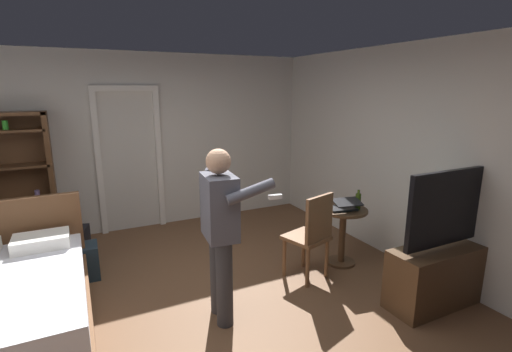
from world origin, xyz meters
name	(u,v)px	position (x,y,z in m)	size (l,w,h in m)	color
ground_plane	(201,320)	(0.00, 0.00, 0.00)	(5.97, 5.97, 0.00)	brown
wall_back	(140,142)	(0.00, 2.77, 1.30)	(5.44, 0.12, 2.60)	beige
wall_right	(419,159)	(2.66, 0.00, 1.30)	(0.12, 5.67, 2.60)	beige
doorway_frame	(129,149)	(-0.18, 2.69, 1.22)	(0.93, 0.08, 2.13)	white
bed	(1,308)	(-1.58, 0.47, 0.30)	(1.36, 1.91, 1.02)	brown
bookshelf	(17,178)	(-1.59, 2.55, 0.97)	(0.84, 0.32, 1.81)	brown
tv_flatscreen	(447,264)	(2.30, -0.75, 0.40)	(1.29, 0.40, 1.36)	#4C331E
side_table	(343,227)	(1.90, 0.36, 0.46)	(0.56, 0.56, 0.70)	#4C331E
laptop	(344,206)	(1.86, 0.32, 0.75)	(0.38, 0.38, 0.15)	black
bottle_on_table	(358,201)	(2.04, 0.28, 0.80)	(0.06, 0.06, 0.23)	#364D12
wooden_chair	(312,233)	(1.35, 0.21, 0.54)	(0.52, 0.52, 0.99)	brown
person_blue_shirt	(221,225)	(0.20, -0.03, 0.91)	(0.60, 0.58, 1.60)	#333338
suitcase_dark	(76,263)	(-1.01, 1.35, 0.19)	(0.48, 0.31, 0.39)	#1E2D38
suitcase_small	(63,245)	(-1.14, 1.93, 0.21)	(0.58, 0.29, 0.42)	black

